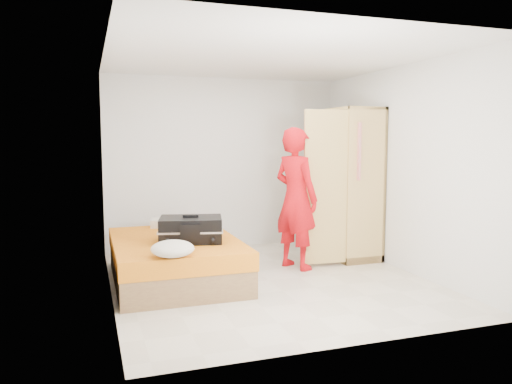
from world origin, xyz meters
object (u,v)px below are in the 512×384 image
object	(u,v)px
bed	(175,259)
person	(296,198)
wardrobe	(344,187)
suitcase	(191,229)
round_cushion	(173,249)

from	to	relation	value
bed	person	world-z (taller)	person
wardrobe	bed	bearing A→B (deg)	-168.88
bed	wardrobe	xyz separation A→B (m)	(2.50, 0.49, 0.75)
person	suitcase	xyz separation A→B (m)	(-1.43, -0.28, -0.27)
bed	suitcase	bearing A→B (deg)	-53.75
wardrobe	suitcase	world-z (taller)	wardrobe
bed	round_cushion	size ratio (longest dim) A/B	4.65
bed	round_cushion	xyz separation A→B (m)	(-0.17, -0.90, 0.33)
bed	person	bearing A→B (deg)	2.69
wardrobe	person	distance (m)	1.01
person	suitcase	bearing A→B (deg)	76.25
round_cushion	bed	bearing A→B (deg)	79.23
bed	wardrobe	distance (m)	2.66
person	round_cushion	world-z (taller)	person
bed	wardrobe	world-z (taller)	wardrobe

